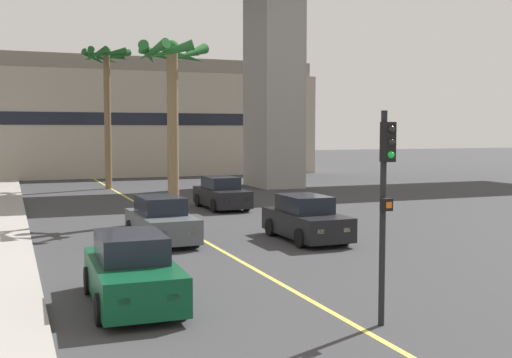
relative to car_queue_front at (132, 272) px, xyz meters
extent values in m
cube|color=#DBCC4C|center=(3.79, 12.19, -0.72)|extent=(0.14, 56.00, 0.01)
cube|color=gray|center=(14.43, 26.05, 6.85)|extent=(2.80, 4.40, 15.14)
cube|color=#BCB29E|center=(3.79, 41.57, 3.61)|extent=(39.27, 8.00, 8.67)
cube|color=gray|center=(3.79, 41.57, 8.55)|extent=(38.48, 7.20, 1.20)
cube|color=black|center=(3.79, 37.55, 4.05)|extent=(35.34, 0.04, 1.00)
cube|color=#0C4728|center=(0.00, -0.03, -0.14)|extent=(1.81, 4.15, 0.80)
cube|color=black|center=(0.00, 0.12, 0.54)|extent=(1.45, 2.09, 0.60)
cube|color=#F2EDCC|center=(0.41, -2.05, -0.09)|extent=(0.24, 0.09, 0.14)
cube|color=#F2EDCC|center=(-0.52, -2.03, -0.09)|extent=(0.24, 0.09, 0.14)
cylinder|color=black|center=(0.77, -1.32, -0.40)|extent=(0.24, 0.65, 0.64)
cylinder|color=black|center=(-0.84, -1.28, -0.40)|extent=(0.24, 0.65, 0.64)
cylinder|color=black|center=(0.84, 1.22, -0.40)|extent=(0.24, 0.65, 0.64)
cylinder|color=black|center=(-0.77, 1.26, -0.40)|extent=(0.24, 0.65, 0.64)
cube|color=black|center=(7.22, 15.55, -0.14)|extent=(1.77, 4.13, 0.80)
cube|color=black|center=(7.22, 15.70, 0.54)|extent=(1.43, 2.08, 0.60)
cube|color=#F2EDCC|center=(7.73, 13.55, -0.09)|extent=(0.24, 0.08, 0.14)
cube|color=#F2EDCC|center=(6.79, 13.53, -0.09)|extent=(0.24, 0.08, 0.14)
cylinder|color=black|center=(8.05, 14.29, -0.40)|extent=(0.23, 0.64, 0.64)
cylinder|color=black|center=(6.44, 14.26, -0.40)|extent=(0.23, 0.64, 0.64)
cylinder|color=black|center=(8.01, 16.83, -0.40)|extent=(0.23, 0.64, 0.64)
cylinder|color=black|center=(6.39, 16.80, -0.40)|extent=(0.23, 0.64, 0.64)
cube|color=#4C5156|center=(2.36, 7.42, -0.14)|extent=(1.79, 4.14, 0.80)
cube|color=black|center=(2.36, 7.57, 0.54)|extent=(1.44, 2.08, 0.60)
cube|color=#F2EDCC|center=(2.88, 5.42, -0.09)|extent=(0.24, 0.09, 0.14)
cube|color=#F2EDCC|center=(1.94, 5.40, -0.09)|extent=(0.24, 0.09, 0.14)
cylinder|color=black|center=(3.20, 6.17, -0.40)|extent=(0.23, 0.64, 0.64)
cylinder|color=black|center=(1.58, 6.13, -0.40)|extent=(0.23, 0.64, 0.64)
cylinder|color=black|center=(3.14, 8.71, -0.40)|extent=(0.23, 0.64, 0.64)
cylinder|color=black|center=(1.53, 8.68, -0.40)|extent=(0.23, 0.64, 0.64)
cube|color=black|center=(7.15, 5.98, -0.14)|extent=(1.72, 4.11, 0.80)
cube|color=black|center=(7.15, 6.13, 0.54)|extent=(1.40, 2.06, 0.60)
cube|color=#F2EDCC|center=(7.61, 3.96, -0.09)|extent=(0.24, 0.08, 0.14)
cube|color=#F2EDCC|center=(6.68, 3.97, -0.09)|extent=(0.24, 0.08, 0.14)
cylinder|color=black|center=(7.96, 4.70, -0.40)|extent=(0.22, 0.64, 0.64)
cylinder|color=black|center=(6.34, 4.71, -0.40)|extent=(0.22, 0.64, 0.64)
cylinder|color=black|center=(7.97, 7.24, -0.40)|extent=(0.22, 0.64, 0.64)
cylinder|color=black|center=(6.35, 7.25, -0.40)|extent=(0.22, 0.64, 0.64)
cylinder|color=black|center=(4.28, -3.29, 1.38)|extent=(0.12, 0.12, 4.20)
cube|color=black|center=(4.28, -3.43, 2.88)|extent=(0.24, 0.20, 0.76)
sphere|color=black|center=(4.28, -3.53, 3.12)|extent=(0.14, 0.14, 0.14)
sphere|color=black|center=(4.28, -3.53, 2.88)|extent=(0.14, 0.14, 0.14)
sphere|color=#19D83F|center=(4.28, -3.53, 2.64)|extent=(0.14, 0.14, 0.14)
cube|color=black|center=(4.28, -3.41, 1.68)|extent=(0.20, 0.16, 0.24)
cube|color=orange|center=(4.28, -3.49, 1.68)|extent=(0.12, 0.03, 0.12)
cylinder|color=brown|center=(4.04, 12.44, 2.85)|extent=(0.47, 0.47, 7.14)
sphere|color=#236028|center=(4.04, 12.44, 6.57)|extent=(0.60, 0.60, 0.60)
cone|color=#236028|center=(5.03, 12.36, 6.37)|extent=(0.61, 2.06, 0.83)
cone|color=#236028|center=(4.74, 13.14, 6.30)|extent=(1.75, 1.75, 0.96)
cone|color=#236028|center=(3.81, 13.41, 6.33)|extent=(2.08, 0.89, 0.90)
cone|color=#236028|center=(3.13, 12.85, 6.29)|extent=(1.24, 2.03, 0.97)
cone|color=#236028|center=(3.12, 12.05, 6.31)|extent=(1.19, 2.05, 0.94)
cone|color=#236028|center=(3.71, 11.50, 6.28)|extent=(2.06, 1.09, 0.98)
cone|color=#236028|center=(4.63, 11.64, 6.26)|extent=(1.89, 1.56, 1.01)
cylinder|color=brown|center=(3.64, 28.45, 3.68)|extent=(0.44, 0.44, 8.79)
sphere|color=#236028|center=(3.64, 28.45, 8.22)|extent=(0.60, 0.60, 0.60)
cone|color=#236028|center=(4.68, 28.49, 7.93)|extent=(0.53, 2.12, 0.99)
cone|color=#236028|center=(4.45, 29.09, 7.97)|extent=(1.67, 1.92, 0.92)
cone|color=#236028|center=(3.59, 29.48, 7.90)|extent=(2.12, 0.56, 1.03)
cone|color=#236028|center=(3.01, 29.26, 7.86)|extent=(1.92, 1.64, 1.11)
cone|color=#236028|center=(2.61, 28.50, 7.95)|extent=(0.54, 2.13, 0.95)
cone|color=#236028|center=(2.84, 27.80, 7.90)|extent=(1.66, 1.92, 1.04)
cone|color=#236028|center=(3.74, 27.42, 7.99)|extent=(2.14, 0.64, 0.89)
cone|color=#236028|center=(4.26, 27.62, 7.89)|extent=(1.95, 1.61, 1.05)
camera|label=1|loc=(-2.45, -13.70, 3.09)|focal=44.30mm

